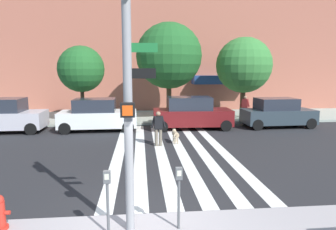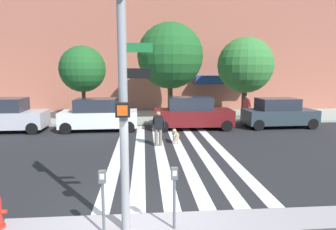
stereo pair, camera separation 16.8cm
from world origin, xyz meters
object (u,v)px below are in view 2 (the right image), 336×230
(parking_meter_curbside, at_px, (103,193))
(street_tree_further, at_px, (245,65))
(street_tree_nearest, at_px, (83,69))
(traffic_light_pole, at_px, (123,70))
(parked_car_behind_first, at_px, (98,115))
(pedestrian_bystander, at_px, (246,106))
(parked_car_near_curb, at_px, (3,115))
(street_tree_middle, at_px, (170,56))
(dog_on_leash, at_px, (175,134))
(parking_meter_second_along, at_px, (174,189))
(pedestrian_dog_walker, at_px, (158,127))
(parked_car_third_in_line, at_px, (192,114))
(parked_car_fourth_in_line, at_px, (279,113))

(parking_meter_curbside, distance_m, street_tree_further, 17.24)
(parking_meter_curbside, relative_size, street_tree_nearest, 0.27)
(traffic_light_pole, bearing_deg, parked_car_behind_first, 101.10)
(street_tree_further, xyz_separation_m, pedestrian_bystander, (-0.18, -1.03, -2.80))
(parked_car_near_curb, xyz_separation_m, street_tree_nearest, (4.15, 2.35, 2.64))
(street_tree_middle, bearing_deg, dog_on_leash, -92.86)
(street_tree_further, bearing_deg, parking_meter_second_along, -113.97)
(street_tree_further, bearing_deg, dog_on_leash, -130.23)
(parking_meter_second_along, xyz_separation_m, pedestrian_dog_walker, (0.04, 7.62, -0.10))
(parked_car_near_curb, bearing_deg, parking_meter_second_along, -53.09)
(parked_car_third_in_line, xyz_separation_m, parked_car_fourth_in_line, (5.43, -0.00, -0.06))
(parking_meter_second_along, bearing_deg, parked_car_near_curb, 126.91)
(parked_car_behind_first, distance_m, street_tree_nearest, 3.79)
(traffic_light_pole, bearing_deg, street_tree_further, 62.82)
(parked_car_behind_first, bearing_deg, street_tree_further, 18.25)
(parking_meter_curbside, bearing_deg, pedestrian_dog_walker, 78.87)
(parked_car_behind_first, distance_m, parked_car_third_in_line, 5.59)
(parked_car_behind_first, bearing_deg, pedestrian_bystander, 12.96)
(parking_meter_curbside, height_order, street_tree_further, street_tree_further)
(parked_car_third_in_line, relative_size, pedestrian_dog_walker, 2.88)
(pedestrian_dog_walker, bearing_deg, parking_meter_second_along, -90.29)
(street_tree_middle, height_order, pedestrian_bystander, street_tree_middle)
(pedestrian_bystander, bearing_deg, parked_car_behind_first, -167.04)
(traffic_light_pole, relative_size, pedestrian_bystander, 3.54)
(traffic_light_pole, xyz_separation_m, parking_meter_second_along, (1.02, -0.01, -2.49))
(parking_meter_second_along, xyz_separation_m, dog_on_leash, (0.89, 8.12, -0.59))
(parked_car_behind_first, relative_size, street_tree_nearest, 0.90)
(parked_car_third_in_line, relative_size, street_tree_further, 0.83)
(parking_meter_curbside, relative_size, street_tree_middle, 0.21)
(parked_car_fourth_in_line, bearing_deg, dog_on_leash, -152.90)
(street_tree_middle, relative_size, dog_on_leash, 6.84)
(traffic_light_pole, relative_size, pedestrian_dog_walker, 3.54)
(street_tree_middle, distance_m, pedestrian_dog_walker, 7.97)
(traffic_light_pole, relative_size, parking_meter_curbside, 4.26)
(parking_meter_curbside, distance_m, parked_car_fourth_in_line, 14.87)
(parked_car_fourth_in_line, xyz_separation_m, pedestrian_dog_walker, (-7.68, -3.98, 0.05))
(street_tree_further, bearing_deg, parked_car_behind_first, -161.75)
(parked_car_behind_first, bearing_deg, street_tree_nearest, 118.37)
(parked_car_behind_first, distance_m, dog_on_leash, 5.48)
(parked_car_behind_first, xyz_separation_m, dog_on_leash, (4.19, -3.49, -0.46))
(parking_meter_curbside, distance_m, parked_car_third_in_line, 12.28)
(street_tree_further, distance_m, dog_on_leash, 9.50)
(traffic_light_pole, height_order, dog_on_leash, traffic_light_pole)
(parking_meter_second_along, relative_size, street_tree_middle, 0.21)
(parked_car_third_in_line, xyz_separation_m, street_tree_nearest, (-6.86, 2.35, 2.66))
(parked_car_third_in_line, height_order, street_tree_middle, street_tree_middle)
(parking_meter_curbside, relative_size, parked_car_fourth_in_line, 0.31)
(street_tree_middle, bearing_deg, street_tree_nearest, -173.22)
(parked_car_third_in_line, height_order, dog_on_leash, parked_car_third_in_line)
(parking_meter_curbside, bearing_deg, dog_on_leash, 73.86)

